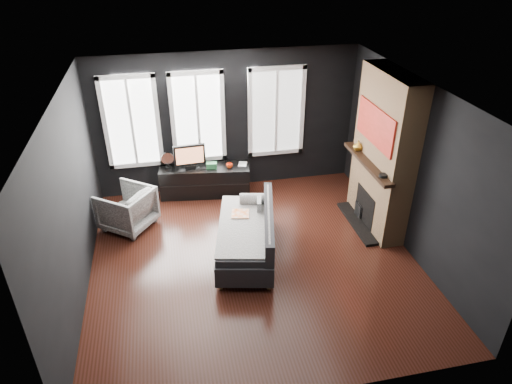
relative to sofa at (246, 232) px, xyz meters
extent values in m
plane|color=black|center=(0.09, -0.18, -0.40)|extent=(5.00, 5.00, 0.00)
plane|color=white|center=(0.09, -0.18, 2.30)|extent=(5.00, 5.00, 0.00)
cube|color=black|center=(0.09, 2.32, 0.95)|extent=(5.00, 0.02, 2.70)
cube|color=black|center=(-2.41, -0.18, 0.95)|extent=(0.02, 5.00, 2.70)
cube|color=black|center=(2.59, -0.18, 0.95)|extent=(0.02, 5.00, 2.70)
cube|color=gray|center=(0.30, 0.42, 0.18)|extent=(0.13, 0.30, 0.29)
imported|color=silver|center=(-1.86, 1.17, 0.00)|extent=(1.05, 1.06, 0.80)
imported|color=red|center=(0.04, 1.90, 0.24)|extent=(0.13, 0.12, 0.12)
imported|color=#AAA387|center=(0.24, 2.01, 0.29)|extent=(0.15, 0.06, 0.21)
cube|color=#2C6E3E|center=(-0.29, 1.97, 0.24)|extent=(0.21, 0.15, 0.11)
imported|color=gold|center=(2.14, 0.87, 0.91)|extent=(0.19, 0.19, 0.17)
cylinder|color=black|center=(2.14, -0.13, 0.85)|extent=(0.17, 0.17, 0.04)
camera|label=1|loc=(-1.05, -5.79, 4.13)|focal=32.00mm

